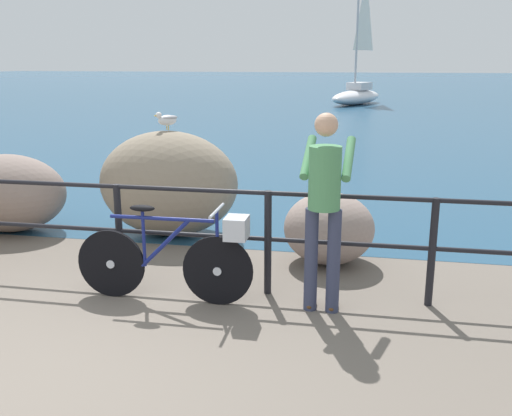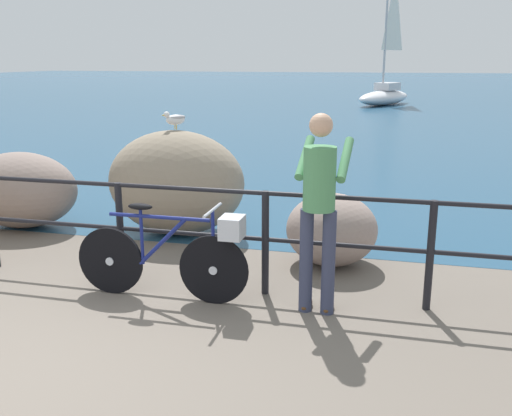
% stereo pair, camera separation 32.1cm
% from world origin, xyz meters
% --- Properties ---
extents(ground_plane, '(120.00, 120.00, 0.10)m').
position_xyz_m(ground_plane, '(0.00, 20.00, -0.05)').
color(ground_plane, '#6B6056').
extents(sea_surface, '(120.00, 90.00, 0.01)m').
position_xyz_m(sea_surface, '(0.00, 48.19, 0.00)').
color(sea_surface, navy).
rests_on(sea_surface, ground_plane).
extents(promenade_railing, '(9.13, 0.07, 1.02)m').
position_xyz_m(promenade_railing, '(0.00, 1.93, 0.64)').
color(promenade_railing, black).
rests_on(promenade_railing, ground_plane).
extents(bicycle, '(1.70, 0.48, 0.92)m').
position_xyz_m(bicycle, '(0.73, 1.58, 0.46)').
color(bicycle, black).
rests_on(bicycle, ground_plane).
extents(person_at_railing, '(0.46, 0.65, 1.78)m').
position_xyz_m(person_at_railing, '(2.05, 1.65, 0.99)').
color(person_at_railing, '#333851').
rests_on(person_at_railing, ground_plane).
extents(breakwater_boulder_main, '(1.80, 1.25, 1.34)m').
position_xyz_m(breakwater_boulder_main, '(-0.07, 3.62, 0.67)').
color(breakwater_boulder_main, gray).
rests_on(breakwater_boulder_main, ground).
extents(breakwater_boulder_left, '(1.56, 1.13, 1.01)m').
position_xyz_m(breakwater_boulder_left, '(-2.20, 3.39, 0.51)').
color(breakwater_boulder_left, gray).
rests_on(breakwater_boulder_left, ground).
extents(breakwater_boulder_right, '(1.00, 0.97, 0.80)m').
position_xyz_m(breakwater_boulder_right, '(2.03, 2.92, 0.40)').
color(breakwater_boulder_right, gray).
rests_on(breakwater_boulder_right, ground).
extents(seagull, '(0.28, 0.30, 0.23)m').
position_xyz_m(seagull, '(-0.08, 3.70, 1.48)').
color(seagull, gold).
rests_on(seagull, breakwater_boulder_main).
extents(sailboat, '(3.02, 4.54, 6.16)m').
position_xyz_m(sailboat, '(1.81, 26.08, 0.71)').
color(sailboat, white).
rests_on(sailboat, sea_surface).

